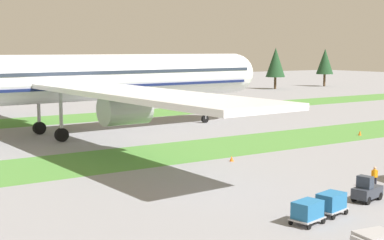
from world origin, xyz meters
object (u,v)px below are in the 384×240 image
object	(u,v)px
baggage_tug	(367,190)
ground_crew_marshaller	(374,176)
cargo_dolly_second	(307,211)
taxiway_marker_0	(360,133)
airliner	(64,78)
taxiway_marker_1	(232,159)
cargo_dolly_lead	(331,202)

from	to	relation	value
baggage_tug	ground_crew_marshaller	bearing A→B (deg)	110.33
cargo_dolly_second	taxiway_marker_0	world-z (taller)	cargo_dolly_second
airliner	ground_crew_marshaller	world-z (taller)	airliner
ground_crew_marshaller	baggage_tug	bearing A→B (deg)	60.53
cargo_dolly_second	taxiway_marker_0	xyz separation A→B (m)	(32.97, 23.59, -0.59)
taxiway_marker_1	ground_crew_marshaller	bearing A→B (deg)	-77.39
baggage_tug	cargo_dolly_second	size ratio (longest dim) A/B	1.14
ground_crew_marshaller	taxiway_marker_1	world-z (taller)	ground_crew_marshaller
cargo_dolly_lead	taxiway_marker_0	size ratio (longest dim) A/B	3.77
taxiway_marker_0	cargo_dolly_second	bearing A→B (deg)	-144.42
baggage_tug	cargo_dolly_second	world-z (taller)	baggage_tug
airliner	baggage_tug	xyz separation A→B (m)	(7.73, -42.46, -6.76)
cargo_dolly_second	taxiway_marker_1	size ratio (longest dim) A/B	4.47
ground_crew_marshaller	taxiway_marker_1	size ratio (longest dim) A/B	3.16
cargo_dolly_lead	ground_crew_marshaller	world-z (taller)	ground_crew_marshaller
baggage_tug	cargo_dolly_lead	size ratio (longest dim) A/B	1.14
airliner	cargo_dolly_lead	xyz separation A→B (m)	(2.81, -43.49, -6.66)
cargo_dolly_second	taxiway_marker_1	bearing A→B (deg)	144.62
cargo_dolly_second	ground_crew_marshaller	xyz separation A→B (m)	(11.69, 4.10, 0.03)
ground_crew_marshaller	taxiway_marker_0	xyz separation A→B (m)	(21.28, 19.48, -0.62)
cargo_dolly_lead	cargo_dolly_second	bearing A→B (deg)	-90.00
baggage_tug	cargo_dolly_lead	distance (m)	5.03
ground_crew_marshaller	taxiway_marker_0	size ratio (longest dim) A/B	2.66
baggage_tug	taxiway_marker_1	world-z (taller)	baggage_tug
cargo_dolly_lead	taxiway_marker_1	world-z (taller)	cargo_dolly_lead
baggage_tug	cargo_dolly_second	bearing A→B (deg)	-90.00
taxiway_marker_0	ground_crew_marshaller	bearing A→B (deg)	-137.52
taxiway_marker_1	taxiway_marker_0	bearing A→B (deg)	10.24
airliner	cargo_dolly_lead	size ratio (longest dim) A/B	31.83
baggage_tug	airliner	bearing A→B (deg)	178.47
baggage_tug	taxiway_marker_0	bearing A→B (deg)	119.20
cargo_dolly_second	ground_crew_marshaller	size ratio (longest dim) A/B	1.41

